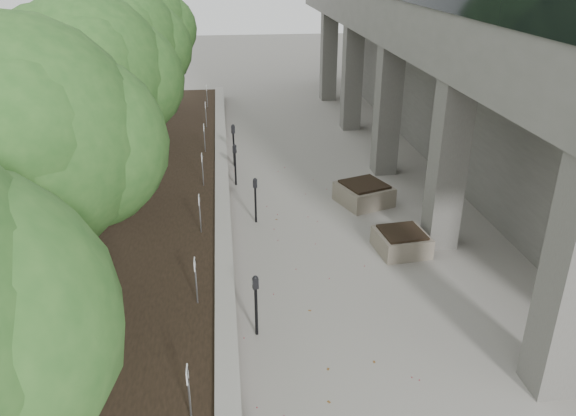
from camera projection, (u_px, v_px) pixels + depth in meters
retaining_wall at (222, 196)px, 15.82m from camera, size 0.39×26.00×0.50m
planting_bed at (89, 204)px, 15.45m from camera, size 7.00×26.00×0.40m
crabapple_tree_2 at (30, 187)px, 8.89m from camera, size 4.60×4.00×5.44m
crabapple_tree_3 at (92, 108)px, 13.41m from camera, size 4.60×4.00×5.44m
crabapple_tree_4 at (123, 69)px, 17.92m from camera, size 4.60×4.00×5.44m
crabapple_tree_5 at (142, 45)px, 22.44m from camera, size 4.60×4.00×5.44m
parking_sign_2 at (189, 395)px, 7.83m from camera, size 0.04×0.22×0.96m
parking_sign_3 at (196, 281)px, 10.54m from camera, size 0.04×0.22×0.96m
parking_sign_4 at (200, 214)px, 13.25m from camera, size 0.04×0.22×0.96m
parking_sign_5 at (203, 170)px, 15.96m from camera, size 0.04×0.22×0.96m
parking_sign_6 at (204, 138)px, 18.66m from camera, size 0.04×0.22×0.96m
parking_sign_7 at (206, 115)px, 21.37m from camera, size 0.04×0.22×0.96m
parking_sign_8 at (207, 96)px, 24.08m from camera, size 0.04×0.22×0.96m
parking_meter_2 at (256, 306)px, 10.23m from camera, size 0.14×0.11×1.27m
parking_meter_3 at (256, 200)px, 14.60m from camera, size 0.14×0.11×1.26m
parking_meter_4 at (234, 145)px, 18.47m from camera, size 0.15×0.11×1.44m
parking_meter_5 at (235, 165)px, 16.97m from camera, size 0.15×0.12×1.31m
planter_front at (401, 241)px, 13.31m from camera, size 1.26×1.26×0.53m
planter_back at (364, 193)px, 15.86m from camera, size 1.67×1.67×0.61m
berry_scatter at (303, 273)px, 12.49m from camera, size 3.30×14.10×0.02m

